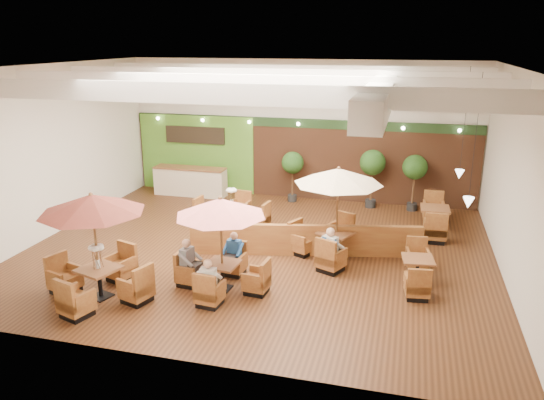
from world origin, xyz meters
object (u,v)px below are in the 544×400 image
(table_2, at_px, (335,193))
(topiary_1, at_px, (372,165))
(booth_divider, at_px, (305,240))
(topiary_0, at_px, (293,165))
(diner_4, at_px, (331,245))
(table_1, at_px, (221,227))
(topiary_2, at_px, (415,169))
(table_5, at_px, (434,220))
(table_0, at_px, (94,228))
(diner_3, at_px, (331,246))
(diner_0, at_px, (209,277))
(diner_1, at_px, (233,249))
(service_counter, at_px, (190,181))
(table_4, at_px, (417,271))
(table_3, at_px, (232,215))
(diner_2, at_px, (189,258))

(table_2, relative_size, topiary_1, 1.30)
(booth_divider, bearing_deg, topiary_0, 94.32)
(booth_divider, xyz_separation_m, diner_4, (0.91, -0.95, 0.30))
(table_1, height_order, topiary_2, table_1)
(table_5, height_order, diner_4, diner_4)
(table_5, relative_size, topiary_2, 1.31)
(table_1, xyz_separation_m, diner_4, (2.55, 1.81, -0.95))
(table_0, bearing_deg, booth_divider, 58.99)
(booth_divider, height_order, diner_3, diner_3)
(table_1, relative_size, diner_0, 3.24)
(diner_1, bearing_deg, diner_3, -154.00)
(diner_0, bearing_deg, table_2, 54.94)
(table_2, height_order, diner_0, table_2)
(table_1, height_order, table_2, table_2)
(service_counter, relative_size, diner_3, 3.65)
(service_counter, relative_size, booth_divider, 0.43)
(table_2, bearing_deg, diner_0, -98.81)
(table_4, distance_m, diner_4, 2.38)
(service_counter, relative_size, diner_4, 3.55)
(table_1, distance_m, table_4, 5.34)
(table_3, height_order, diner_4, table_3)
(table_3, bearing_deg, topiary_1, 45.35)
(table_0, relative_size, diner_0, 3.66)
(table_1, bearing_deg, table_3, 111.47)
(table_2, xyz_separation_m, topiary_2, (2.23, 5.22, -0.40))
(booth_divider, height_order, topiary_1, topiary_1)
(table_3, bearing_deg, table_5, 18.74)
(table_1, xyz_separation_m, diner_2, (-0.92, 0.00, -0.96))
(table_0, distance_m, topiary_2, 11.93)
(diner_2, relative_size, diner_3, 1.00)
(topiary_0, bearing_deg, booth_divider, -73.39)
(topiary_0, height_order, diner_1, topiary_0)
(table_2, xyz_separation_m, diner_0, (-2.48, -3.75, -1.24))
(diner_0, height_order, diner_2, diner_2)
(table_5, bearing_deg, booth_divider, -141.33)
(table_2, bearing_deg, table_3, -179.99)
(table_0, relative_size, topiary_2, 1.33)
(table_4, xyz_separation_m, diner_2, (-5.81, -1.64, 0.43))
(booth_divider, bearing_deg, diner_4, -58.65)
(diner_4, bearing_deg, table_3, 171.61)
(table_2, relative_size, diner_3, 3.55)
(table_5, bearing_deg, diner_4, -126.19)
(table_2, height_order, topiary_2, table_2)
(table_4, xyz_separation_m, topiary_2, (-0.17, 6.40, 1.25))
(diner_3, bearing_deg, diner_4, -67.72)
(diner_2, bearing_deg, diner_4, 127.14)
(table_4, height_order, diner_3, diner_3)
(table_5, relative_size, diner_1, 3.68)
(diner_1, bearing_deg, service_counter, -51.81)
(table_3, relative_size, diner_1, 3.49)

